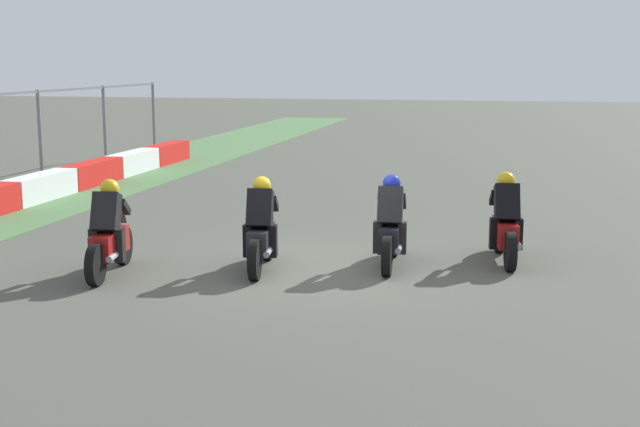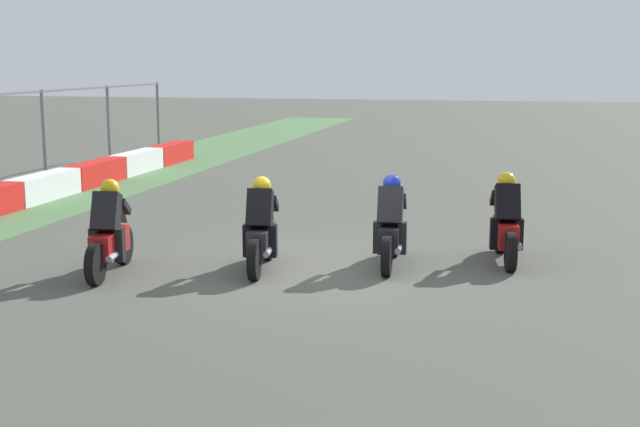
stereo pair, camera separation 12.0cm
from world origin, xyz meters
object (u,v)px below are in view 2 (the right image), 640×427
at_px(rider_lane_a, 506,225).
at_px(rider_lane_c, 261,232).
at_px(rider_lane_d, 109,236).
at_px(rider_lane_b, 391,229).

height_order(rider_lane_a, rider_lane_c, same).
height_order(rider_lane_a, rider_lane_d, same).
relative_size(rider_lane_a, rider_lane_b, 1.00).
xyz_separation_m(rider_lane_c, rider_lane_d, (-0.84, 2.25, 0.00)).
xyz_separation_m(rider_lane_a, rider_lane_c, (-1.45, 3.84, 0.00)).
bearing_deg(rider_lane_c, rider_lane_a, -77.14).
distance_m(rider_lane_c, rider_lane_d, 2.40).
bearing_deg(rider_lane_a, rider_lane_b, 103.80).
bearing_deg(rider_lane_a, rider_lane_d, 102.44).
bearing_deg(rider_lane_c, rider_lane_b, -78.31).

